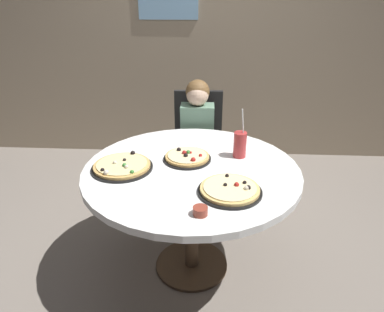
% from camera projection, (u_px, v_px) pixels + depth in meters
% --- Properties ---
extents(ground_plane, '(8.00, 8.00, 0.00)m').
position_uv_depth(ground_plane, '(192.00, 265.00, 2.34)').
color(ground_plane, slate).
extents(wall_with_window, '(5.20, 0.14, 2.90)m').
position_uv_depth(wall_with_window, '(203.00, 17.00, 3.43)').
color(wall_with_window, gray).
rests_on(wall_with_window, ground_plane).
extents(dining_table, '(1.27, 1.27, 0.75)m').
position_uv_depth(dining_table, '(192.00, 181.00, 2.06)').
color(dining_table, white).
rests_on(dining_table, ground_plane).
extents(chair_wooden, '(0.41, 0.41, 0.95)m').
position_uv_depth(chair_wooden, '(198.00, 142.00, 2.91)').
color(chair_wooden, black).
rests_on(chair_wooden, ground_plane).
extents(diner_child, '(0.26, 0.41, 1.08)m').
position_uv_depth(diner_child, '(197.00, 157.00, 2.77)').
color(diner_child, '#3F4766').
rests_on(diner_child, ground_plane).
extents(pizza_veggie, '(0.29, 0.29, 0.05)m').
position_uv_depth(pizza_veggie, '(187.00, 157.00, 2.11)').
color(pizza_veggie, black).
rests_on(pizza_veggie, dining_table).
extents(pizza_cheese, '(0.33, 0.33, 0.05)m').
position_uv_depth(pizza_cheese, '(230.00, 190.00, 1.76)').
color(pizza_cheese, black).
rests_on(pizza_cheese, dining_table).
extents(pizza_pepperoni, '(0.36, 0.36, 0.05)m').
position_uv_depth(pizza_pepperoni, '(122.00, 166.00, 2.00)').
color(pizza_pepperoni, black).
rests_on(pizza_pepperoni, dining_table).
extents(soda_cup, '(0.08, 0.08, 0.31)m').
position_uv_depth(soda_cup, '(240.00, 145.00, 2.12)').
color(soda_cup, '#B73333').
rests_on(soda_cup, dining_table).
extents(sauce_bowl, '(0.07, 0.07, 0.04)m').
position_uv_depth(sauce_bowl, '(200.00, 211.00, 1.58)').
color(sauce_bowl, brown).
rests_on(sauce_bowl, dining_table).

